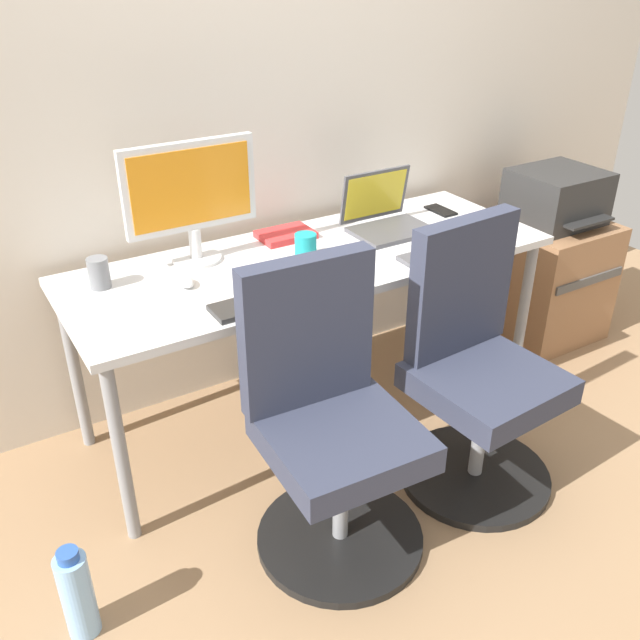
{
  "coord_description": "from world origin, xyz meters",
  "views": [
    {
      "loc": [
        -1.19,
        -2.02,
        1.73
      ],
      "look_at": [
        0.0,
        -0.05,
        0.46
      ],
      "focal_mm": 38.84,
      "sensor_mm": 36.0,
      "label": 1
    }
  ],
  "objects_px": {
    "side_cabinet": "(543,277)",
    "printer": "(557,197)",
    "desktop_monitor": "(191,194)",
    "coffee_mug": "(306,246)",
    "water_bottle_on_floor": "(77,594)",
    "open_laptop": "(385,216)",
    "office_chair_left": "(330,427)",
    "office_chair_right": "(475,372)"
  },
  "relations": [
    {
      "from": "side_cabinet",
      "to": "printer",
      "type": "bearing_deg",
      "value": -90.0
    },
    {
      "from": "side_cabinet",
      "to": "desktop_monitor",
      "type": "bearing_deg",
      "value": 174.51
    },
    {
      "from": "desktop_monitor",
      "to": "coffee_mug",
      "type": "xyz_separation_m",
      "value": [
        0.35,
        -0.19,
        -0.2
      ]
    },
    {
      "from": "water_bottle_on_floor",
      "to": "coffee_mug",
      "type": "bearing_deg",
      "value": 27.72
    },
    {
      "from": "open_laptop",
      "to": "side_cabinet",
      "type": "bearing_deg",
      "value": -3.65
    },
    {
      "from": "desktop_monitor",
      "to": "open_laptop",
      "type": "height_order",
      "value": "desktop_monitor"
    },
    {
      "from": "side_cabinet",
      "to": "printer",
      "type": "height_order",
      "value": "printer"
    },
    {
      "from": "printer",
      "to": "desktop_monitor",
      "type": "bearing_deg",
      "value": 174.48
    },
    {
      "from": "open_laptop",
      "to": "coffee_mug",
      "type": "relative_size",
      "value": 3.37
    },
    {
      "from": "coffee_mug",
      "to": "printer",
      "type": "bearing_deg",
      "value": 1.08
    },
    {
      "from": "office_chair_left",
      "to": "open_laptop",
      "type": "distance_m",
      "value": 1.02
    },
    {
      "from": "desktop_monitor",
      "to": "coffee_mug",
      "type": "bearing_deg",
      "value": -28.47
    },
    {
      "from": "side_cabinet",
      "to": "water_bottle_on_floor",
      "type": "xyz_separation_m",
      "value": [
        -2.4,
        -0.58,
        -0.14
      ]
    },
    {
      "from": "side_cabinet",
      "to": "desktop_monitor",
      "type": "height_order",
      "value": "desktop_monitor"
    },
    {
      "from": "desktop_monitor",
      "to": "office_chair_left",
      "type": "bearing_deg",
      "value": -83.75
    },
    {
      "from": "printer",
      "to": "coffee_mug",
      "type": "xyz_separation_m",
      "value": [
        -1.35,
        -0.03,
        0.06
      ]
    },
    {
      "from": "open_laptop",
      "to": "desktop_monitor",
      "type": "bearing_deg",
      "value": 172.29
    },
    {
      "from": "office_chair_left",
      "to": "side_cabinet",
      "type": "height_order",
      "value": "office_chair_left"
    },
    {
      "from": "open_laptop",
      "to": "coffee_mug",
      "type": "bearing_deg",
      "value": -168.37
    },
    {
      "from": "office_chair_right",
      "to": "open_laptop",
      "type": "distance_m",
      "value": 0.76
    },
    {
      "from": "side_cabinet",
      "to": "printer",
      "type": "distance_m",
      "value": 0.41
    },
    {
      "from": "office_chair_left",
      "to": "desktop_monitor",
      "type": "distance_m",
      "value": 0.95
    },
    {
      "from": "printer",
      "to": "side_cabinet",
      "type": "bearing_deg",
      "value": 90.0
    },
    {
      "from": "office_chair_left",
      "to": "side_cabinet",
      "type": "distance_m",
      "value": 1.73
    },
    {
      "from": "printer",
      "to": "desktop_monitor",
      "type": "relative_size",
      "value": 0.83
    },
    {
      "from": "office_chair_right",
      "to": "desktop_monitor",
      "type": "bearing_deg",
      "value": 130.9
    },
    {
      "from": "side_cabinet",
      "to": "water_bottle_on_floor",
      "type": "relative_size",
      "value": 1.84
    },
    {
      "from": "office_chair_left",
      "to": "printer",
      "type": "height_order",
      "value": "office_chair_left"
    },
    {
      "from": "side_cabinet",
      "to": "printer",
      "type": "relative_size",
      "value": 1.43
    },
    {
      "from": "side_cabinet",
      "to": "open_laptop",
      "type": "relative_size",
      "value": 1.84
    },
    {
      "from": "office_chair_right",
      "to": "printer",
      "type": "relative_size",
      "value": 2.35
    },
    {
      "from": "printer",
      "to": "coffee_mug",
      "type": "relative_size",
      "value": 4.35
    },
    {
      "from": "office_chair_left",
      "to": "open_laptop",
      "type": "bearing_deg",
      "value": 44.84
    },
    {
      "from": "side_cabinet",
      "to": "desktop_monitor",
      "type": "relative_size",
      "value": 1.19
    },
    {
      "from": "office_chair_right",
      "to": "water_bottle_on_floor",
      "type": "xyz_separation_m",
      "value": [
        -1.39,
        0.03,
        -0.28
      ]
    },
    {
      "from": "open_laptop",
      "to": "coffee_mug",
      "type": "distance_m",
      "value": 0.42
    },
    {
      "from": "desktop_monitor",
      "to": "water_bottle_on_floor",
      "type": "bearing_deg",
      "value": -133.62
    },
    {
      "from": "office_chair_left",
      "to": "desktop_monitor",
      "type": "relative_size",
      "value": 1.96
    },
    {
      "from": "office_chair_left",
      "to": "office_chair_right",
      "type": "distance_m",
      "value": 0.59
    },
    {
      "from": "office_chair_left",
      "to": "open_laptop",
      "type": "height_order",
      "value": "office_chair_left"
    },
    {
      "from": "office_chair_right",
      "to": "coffee_mug",
      "type": "height_order",
      "value": "office_chair_right"
    },
    {
      "from": "desktop_monitor",
      "to": "open_laptop",
      "type": "bearing_deg",
      "value": -7.71
    }
  ]
}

